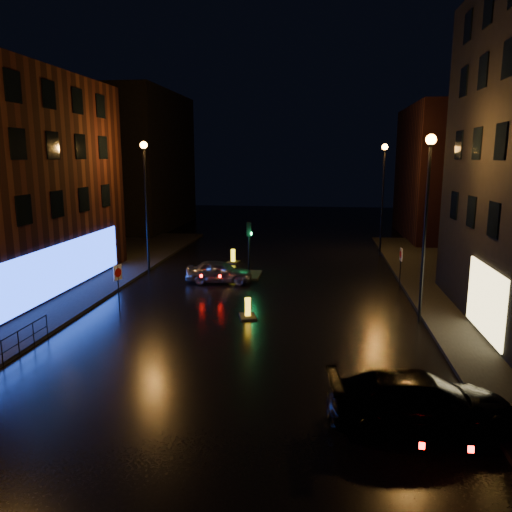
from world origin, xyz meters
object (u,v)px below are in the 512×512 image
(silver_hatchback, at_px, (219,271))
(road_sign_left, at_px, (118,276))
(traffic_signal, at_px, (249,268))
(road_sign_right, at_px, (401,258))
(dark_sedan, at_px, (421,401))
(bollard_far, at_px, (233,260))
(bollard_near, at_px, (248,313))

(silver_hatchback, distance_m, road_sign_left, 7.26)
(traffic_signal, bearing_deg, road_sign_right, -8.68)
(dark_sedan, relative_size, road_sign_left, 2.28)
(traffic_signal, xyz_separation_m, road_sign_right, (9.10, -1.39, 1.19))
(traffic_signal, relative_size, road_sign_right, 1.53)
(traffic_signal, relative_size, bollard_far, 2.80)
(bollard_far, height_order, road_sign_left, road_sign_left)
(silver_hatchback, height_order, bollard_far, silver_hatchback)
(bollard_far, bearing_deg, silver_hatchback, -78.22)
(traffic_signal, height_order, dark_sedan, traffic_signal)
(bollard_near, relative_size, road_sign_right, 0.55)
(silver_hatchback, height_order, bollard_near, silver_hatchback)
(dark_sedan, bearing_deg, bollard_far, 16.85)
(dark_sedan, bearing_deg, silver_hatchback, 23.66)
(bollard_near, height_order, road_sign_right, road_sign_right)
(traffic_signal, xyz_separation_m, dark_sedan, (7.32, -17.26, 0.25))
(dark_sedan, height_order, road_sign_right, road_sign_right)
(road_sign_right, bearing_deg, dark_sedan, 81.17)
(bollard_near, relative_size, road_sign_left, 0.55)
(road_sign_left, bearing_deg, dark_sedan, -17.34)
(bollard_far, bearing_deg, dark_sedan, -56.64)
(traffic_signal, bearing_deg, dark_sedan, -67.01)
(dark_sedan, height_order, bollard_near, dark_sedan)
(bollard_far, xyz_separation_m, road_sign_left, (-3.59, -11.86, 1.50))
(dark_sedan, distance_m, bollard_far, 22.96)
(bollard_near, bearing_deg, traffic_signal, 82.32)
(dark_sedan, relative_size, road_sign_right, 2.31)
(dark_sedan, height_order, road_sign_left, road_sign_left)
(traffic_signal, bearing_deg, silver_hatchback, -129.47)
(bollard_near, xyz_separation_m, road_sign_left, (-6.43, 0.29, 1.50))
(dark_sedan, relative_size, bollard_near, 4.17)
(road_sign_left, bearing_deg, traffic_signal, 75.43)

